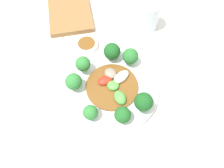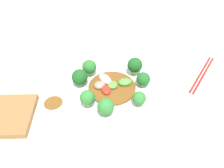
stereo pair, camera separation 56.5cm
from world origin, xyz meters
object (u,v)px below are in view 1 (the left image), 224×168
Objects in this scene: broccoli_northeast at (83,64)px; broccoli_northwest at (90,112)px; drinking_glass at (148,15)px; cutting_board at (69,6)px; broccoli_north at (74,82)px; stirfry_center at (113,85)px; broccoli_west at (123,115)px; plate at (112,89)px; broccoli_east at (112,51)px; sauce_dish at (87,44)px; broccoli_southwest at (144,102)px; broccoli_southeast at (130,56)px.

broccoli_northwest is (-0.16, -0.00, -0.01)m from broccoli_northeast.
drinking_glass is 0.31m from cutting_board.
broccoli_north is 0.37× the size of stirfry_center.
drinking_glass is at bearing -25.00° from broccoli_west.
plate is 0.12m from broccoli_north.
drinking_glass is at bearing -35.05° from stirfry_center.
broccoli_east is at bearing -26.10° from broccoli_northwest.
sauce_dish is at bearing 43.04° from broccoli_east.
broccoli_north reaches higher than broccoli_west.
broccoli_northwest is 0.11m from broccoli_north.
broccoli_southwest reaches higher than broccoli_east.
broccoli_east is 0.30m from cutting_board.
cutting_board is (0.28, 0.12, -0.05)m from broccoli_east.
broccoli_north is at bearing 81.68° from stirfry_center.
broccoli_southwest is at bearing -89.66° from broccoli_northwest.
broccoli_northeast reaches higher than stirfry_center.
broccoli_northwest is at bearing 137.74° from broccoli_southeast.
broccoli_northwest is at bearing 153.90° from broccoli_east.
broccoli_west is at bearing -104.80° from broccoli_northwest.
cutting_board is (0.30, 0.17, -0.05)m from broccoli_southeast.
stirfry_center is (-0.07, -0.08, -0.03)m from broccoli_northeast.
broccoli_northeast is at bearing 26.00° from broccoli_west.
drinking_glass reaches higher than broccoli_northeast.
broccoli_northwest is 0.47m from cutting_board.
stirfry_center is at bearing 172.05° from broccoli_east.
broccoli_east is 0.21m from broccoli_northwest.
broccoli_southwest is (-0.08, -0.07, 0.05)m from plate.
stirfry_center is at bearing 39.77° from broccoli_southwest.
cutting_board is at bearing 23.58° from broccoli_east.
broccoli_northwest is 0.94× the size of broccoli_west.
stirfry_center is at bearing 144.95° from drinking_glass.
broccoli_northwest is 0.76× the size of broccoli_southwest.
sauce_dish is (0.19, 0.06, -0.00)m from plate.
broccoli_west is at bearing 161.55° from broccoli_southeast.
drinking_glass reaches higher than broccoli_southeast.
sauce_dish is (0.11, -0.02, -0.05)m from broccoli_northeast.
broccoli_southwest is at bearing -136.04° from broccoli_northeast.
broccoli_southwest is at bearing -159.30° from cutting_board.
broccoli_west is at bearing 110.35° from broccoli_southwest.
broccoli_southwest reaches higher than broccoli_north.
drinking_glass reaches higher than broccoli_east.
broccoli_southeast is 0.19m from broccoli_north.
broccoli_north is at bearing 108.04° from broccoli_southeast.
broccoli_northeast is 0.06m from broccoli_north.
sauce_dish is (0.17, -0.05, -0.05)m from broccoli_north.
plate is 3.56× the size of sauce_dish.
broccoli_southwest is 1.24× the size of broccoli_west.
broccoli_east is 0.39× the size of stirfry_center.
cutting_board is at bearing 14.87° from plate.
sauce_dish is (0.27, -0.02, -0.04)m from broccoli_northwest.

